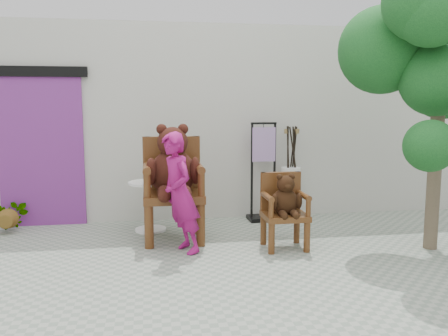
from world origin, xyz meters
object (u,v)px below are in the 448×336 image
stool_bucket (291,178)px  tree (433,50)px  chair_small (284,203)px  display_stand (263,183)px  cafe_table (150,200)px  person (180,194)px  chair_big (173,174)px

stool_bucket → tree: size_ratio=0.43×
chair_small → tree: size_ratio=0.28×
display_stand → stool_bucket: display_stand is taller
cafe_table → stool_bucket: bearing=9.0°
display_stand → tree: 3.02m
display_stand → tree: size_ratio=0.45×
person → display_stand: 2.00m
chair_big → display_stand: 1.69m
cafe_table → display_stand: display_stand is taller
person → stool_bucket: (1.81, 1.44, -0.09)m
stool_bucket → chair_big: bearing=-155.1°
cafe_table → chair_big: bearing=-60.0°
person → tree: (2.95, -0.37, 1.69)m
chair_big → tree: tree is taller
cafe_table → person: bearing=-72.2°
person → chair_big: bearing=161.8°
person → display_stand: size_ratio=0.97×
chair_big → tree: 3.50m
chair_small → display_stand: bearing=86.9°
stool_bucket → tree: tree is taller
person → display_stand: (1.37, 1.44, -0.15)m
chair_small → person: (-1.30, -0.03, 0.17)m
chair_big → cafe_table: 0.75m
cafe_table → chair_small: bearing=-33.0°
cafe_table → tree: 4.12m
cafe_table → tree: (3.30, -1.47, 1.98)m
chair_small → display_stand: display_stand is taller
person → cafe_table: size_ratio=2.08×
chair_small → person: bearing=-178.8°
chair_big → display_stand: size_ratio=1.02×
chair_big → stool_bucket: bearing=24.9°
cafe_table → stool_bucket: (2.17, 0.34, 0.20)m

